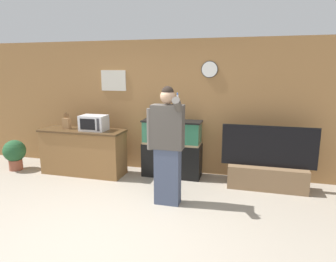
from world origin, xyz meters
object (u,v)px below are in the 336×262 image
object	(u,v)px
counter_island	(84,152)
person_standing	(167,144)
aquarium_on_stand	(172,148)
knife_block	(67,123)
potted_plant	(15,153)
microwave	(94,123)
tv_on_stand	(267,171)

from	to	relation	value
counter_island	person_standing	xyz separation A→B (m)	(1.95, -0.88, 0.49)
counter_island	aquarium_on_stand	xyz separation A→B (m)	(1.72, 0.31, 0.10)
knife_block	potted_plant	bearing A→B (deg)	-171.03
counter_island	person_standing	world-z (taller)	person_standing
microwave	person_standing	size ratio (longest dim) A/B	0.27
microwave	tv_on_stand	xyz separation A→B (m)	(3.21, 0.14, -0.71)
knife_block	tv_on_stand	size ratio (longest dim) A/B	0.20
microwave	tv_on_stand	size ratio (longest dim) A/B	0.31
aquarium_on_stand	potted_plant	bearing A→B (deg)	-171.32
aquarium_on_stand	tv_on_stand	size ratio (longest dim) A/B	0.71
aquarium_on_stand	potted_plant	xyz separation A→B (m)	(-3.20, -0.49, -0.19)
counter_island	microwave	xyz separation A→B (m)	(0.26, -0.00, 0.59)
aquarium_on_stand	counter_island	bearing A→B (deg)	-169.63
microwave	aquarium_on_stand	world-z (taller)	microwave
knife_block	aquarium_on_stand	distance (m)	2.13
knife_block	potted_plant	world-z (taller)	knife_block
person_standing	potted_plant	world-z (taller)	person_standing
microwave	counter_island	bearing A→B (deg)	179.68
person_standing	aquarium_on_stand	bearing A→B (deg)	100.84
microwave	aquarium_on_stand	bearing A→B (deg)	12.21
microwave	person_standing	distance (m)	1.91
aquarium_on_stand	potted_plant	world-z (taller)	aquarium_on_stand
counter_island	microwave	bearing A→B (deg)	-0.32
person_standing	potted_plant	xyz separation A→B (m)	(-3.43, 0.70, -0.58)
potted_plant	aquarium_on_stand	bearing A→B (deg)	8.68
aquarium_on_stand	potted_plant	size ratio (longest dim) A/B	1.80
potted_plant	knife_block	bearing A→B (deg)	8.97
knife_block	potted_plant	size ratio (longest dim) A/B	0.51
tv_on_stand	counter_island	bearing A→B (deg)	-177.77
aquarium_on_stand	tv_on_stand	xyz separation A→B (m)	(1.75, -0.18, -0.23)
tv_on_stand	person_standing	world-z (taller)	person_standing
microwave	knife_block	distance (m)	0.60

